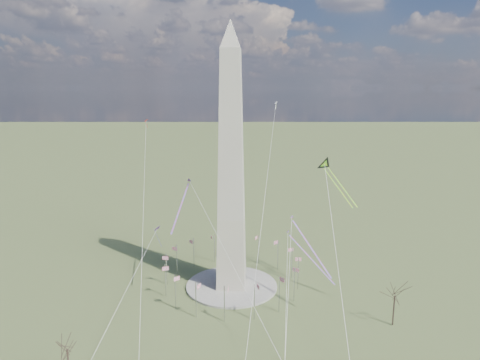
{
  "coord_description": "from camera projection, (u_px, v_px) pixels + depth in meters",
  "views": [
    {
      "loc": [
        14.9,
        -156.13,
        76.96
      ],
      "look_at": [
        3.32,
        0.0,
        43.35
      ],
      "focal_mm": 32.0,
      "sensor_mm": 36.0,
      "label": 1
    }
  ],
  "objects": [
    {
      "name": "kite_diamond_purple",
      "position": [
        157.0,
        231.0,
        174.79
      ],
      "size": [
        2.6,
        3.25,
        9.49
      ],
      "rotation": [
        0.0,
        0.0,
        2.24
      ],
      "color": "#481A78",
      "rests_on": "ground"
    },
    {
      "name": "kite_small_white",
      "position": [
        276.0,
        104.0,
        201.32
      ],
      "size": [
        1.5,
        1.3,
        3.84
      ],
      "rotation": [
        0.0,
        0.0,
        3.23
      ],
      "color": "white",
      "rests_on": "ground"
    },
    {
      "name": "kite_delta_black",
      "position": [
        326.0,
        167.0,
        167.91
      ],
      "size": [
        14.95,
        19.41,
        16.68
      ],
      "rotation": [
        0.0,
        0.0,
        3.71
      ],
      "color": "black",
      "rests_on": "ground"
    },
    {
      "name": "kite_small_red",
      "position": [
        146.0,
        121.0,
        200.51
      ],
      "size": [
        1.33,
        1.93,
        4.06
      ],
      "rotation": [
        0.0,
        0.0,
        2.45
      ],
      "color": "red",
      "rests_on": "ground"
    },
    {
      "name": "flagpole_ring",
      "position": [
        232.0,
        269.0,
        167.94
      ],
      "size": [
        54.4,
        54.4,
        13.0
      ],
      "color": "silver",
      "rests_on": "ground"
    },
    {
      "name": "kite_streamer_mid",
      "position": [
        183.0,
        198.0,
        162.56
      ],
      "size": [
        3.9,
        23.04,
        15.83
      ],
      "rotation": [
        0.0,
        0.0,
        3.03
      ],
      "color": "#FF2858",
      "rests_on": "ground"
    },
    {
      "name": "washington_monument",
      "position": [
        231.0,
        168.0,
        159.4
      ],
      "size": [
        15.56,
        15.56,
        100.0
      ],
      "color": "beige",
      "rests_on": "plaza"
    },
    {
      "name": "kite_streamer_left",
      "position": [
        304.0,
        237.0,
        153.81
      ],
      "size": [
        14.13,
        20.52,
        16.24
      ],
      "rotation": [
        0.0,
        0.0,
        3.72
      ],
      "color": "#FF2858",
      "rests_on": "ground"
    },
    {
      "name": "tree_far",
      "position": [
        67.0,
        347.0,
        113.36
      ],
      "size": [
        7.8,
        7.8,
        13.65
      ],
      "color": "#432F29",
      "rests_on": "ground"
    },
    {
      "name": "kite_streamer_right",
      "position": [
        303.0,
        249.0,
        169.31
      ],
      "size": [
        18.73,
        16.81,
        16.34
      ],
      "rotation": [
        0.0,
        0.0,
        3.99
      ],
      "color": "#FF2858",
      "rests_on": "ground"
    },
    {
      "name": "plaza",
      "position": [
        232.0,
        286.0,
        169.38
      ],
      "size": [
        36.0,
        36.0,
        0.8
      ],
      "primitive_type": "cylinder",
      "color": "#A29F94",
      "rests_on": "ground"
    },
    {
      "name": "tree_near",
      "position": [
        395.0,
        294.0,
        139.67
      ],
      "size": [
        8.98,
        8.98,
        15.71
      ],
      "color": "#432F29",
      "rests_on": "ground"
    },
    {
      "name": "ground",
      "position": [
        232.0,
        287.0,
        169.46
      ],
      "size": [
        2000.0,
        2000.0,
        0.0
      ],
      "primitive_type": "plane",
      "color": "#455128",
      "rests_on": "ground"
    }
  ]
}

